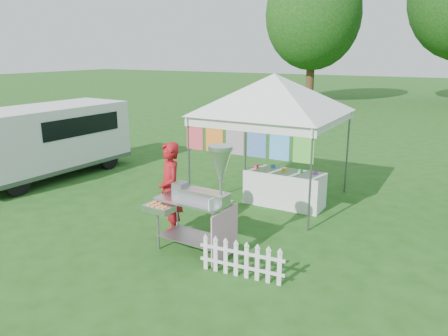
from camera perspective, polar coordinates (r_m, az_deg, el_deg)
The scene contains 8 objects.
ground at distance 7.86m, azimuth -4.28°, elevation -11.37°, with size 120.00×120.00×0.00m, color #214A15.
canopy_main at distance 10.14m, azimuth 6.61°, elevation 12.11°, with size 4.24×4.24×3.45m.
tree_left at distance 31.53m, azimuth 11.57°, elevation 19.04°, with size 6.40×6.40×9.53m.
donut_cart at distance 7.46m, azimuth -2.81°, elevation -3.06°, with size 1.48×0.93×2.00m.
vendor at distance 8.38m, azimuth -7.07°, elevation -2.89°, with size 0.68×0.44×1.85m, color maroon.
cargo_van at distance 13.37m, azimuth -21.92°, elevation 3.54°, with size 2.14×4.88×1.99m.
picket_fence at distance 7.05m, azimuth 2.26°, elevation -11.98°, with size 1.44×0.14×0.56m.
display_table at distance 10.21m, azimuth 7.88°, elevation -2.66°, with size 1.80×0.70×0.82m, color white.
Camera 1 is at (3.94, -5.83, 3.49)m, focal length 35.00 mm.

